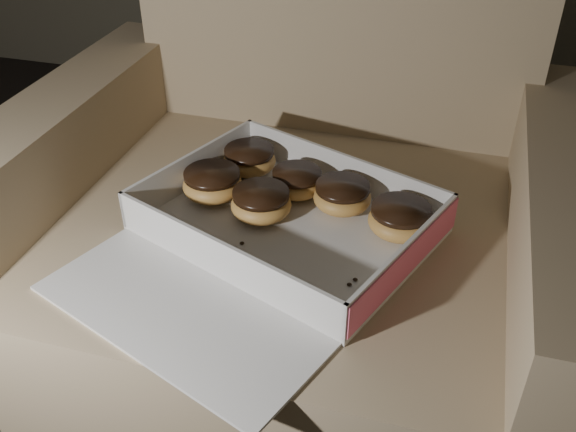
# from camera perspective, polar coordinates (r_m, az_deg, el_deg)

# --- Properties ---
(armchair) EXTENTS (0.95, 0.80, 0.99)m
(armchair) POSITION_cam_1_polar(r_m,az_deg,el_deg) (1.18, 0.79, -3.20)
(armchair) COLOR tan
(armchair) RESTS_ON floor
(bakery_box) EXTENTS (0.56, 0.60, 0.07)m
(bakery_box) POSITION_cam_1_polar(r_m,az_deg,el_deg) (0.97, -1.41, -1.93)
(bakery_box) COLOR silver
(bakery_box) RESTS_ON armchair
(donut_a) EXTENTS (0.09, 0.09, 0.04)m
(donut_a) POSITION_cam_1_polar(r_m,az_deg,el_deg) (1.07, 0.79, 3.04)
(donut_a) COLOR gold
(donut_a) RESTS_ON bakery_box
(donut_b) EXTENTS (0.09, 0.09, 0.05)m
(donut_b) POSITION_cam_1_polar(r_m,az_deg,el_deg) (1.13, -3.46, 5.02)
(donut_b) COLOR gold
(donut_b) RESTS_ON bakery_box
(donut_c) EXTENTS (0.10, 0.10, 0.05)m
(donut_c) POSITION_cam_1_polar(r_m,az_deg,el_deg) (0.99, 9.95, -0.31)
(donut_c) COLOR gold
(donut_c) RESTS_ON bakery_box
(donut_d) EXTENTS (0.09, 0.09, 0.05)m
(donut_d) POSITION_cam_1_polar(r_m,az_deg,el_deg) (1.03, 4.84, 1.79)
(donut_d) COLOR gold
(donut_d) RESTS_ON bakery_box
(donut_e) EXTENTS (0.10, 0.10, 0.05)m
(donut_e) POSITION_cam_1_polar(r_m,az_deg,el_deg) (1.01, -2.41, 1.14)
(donut_e) COLOR gold
(donut_e) RESTS_ON bakery_box
(donut_f) EXTENTS (0.10, 0.10, 0.05)m
(donut_f) POSITION_cam_1_polar(r_m,az_deg,el_deg) (1.06, -6.73, 2.88)
(donut_f) COLOR gold
(donut_f) RESTS_ON bakery_box
(crumb_a) EXTENTS (0.01, 0.01, 0.00)m
(crumb_a) POSITION_cam_1_polar(r_m,az_deg,el_deg) (0.90, 5.48, -6.08)
(crumb_a) COLOR black
(crumb_a) RESTS_ON bakery_box
(crumb_b) EXTENTS (0.01, 0.01, 0.00)m
(crumb_b) POSITION_cam_1_polar(r_m,az_deg,el_deg) (0.97, -4.12, -2.43)
(crumb_b) COLOR black
(crumb_b) RESTS_ON bakery_box
(crumb_c) EXTENTS (0.01, 0.01, 0.00)m
(crumb_c) POSITION_cam_1_polar(r_m,az_deg,el_deg) (0.90, 6.00, -5.64)
(crumb_c) COLOR black
(crumb_c) RESTS_ON bakery_box
(crumb_d) EXTENTS (0.01, 0.01, 0.00)m
(crumb_d) POSITION_cam_1_polar(r_m,az_deg,el_deg) (0.98, -6.93, -2.18)
(crumb_d) COLOR black
(crumb_d) RESTS_ON bakery_box
(crumb_e) EXTENTS (0.01, 0.01, 0.00)m
(crumb_e) POSITION_cam_1_polar(r_m,az_deg,el_deg) (0.98, -7.00, -2.06)
(crumb_e) COLOR black
(crumb_e) RESTS_ON bakery_box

